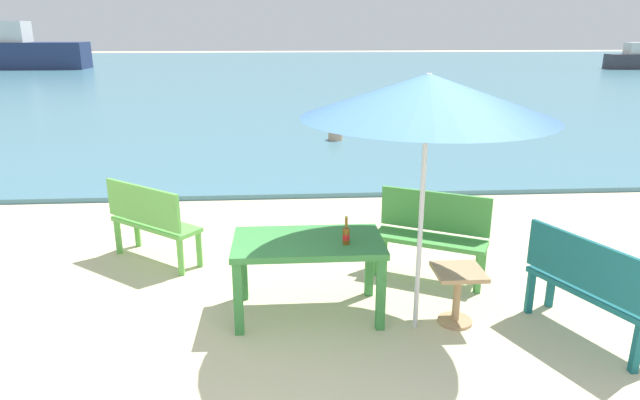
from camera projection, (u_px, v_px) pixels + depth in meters
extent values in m
plane|color=beige|center=(377.00, 392.00, 4.24)|extent=(120.00, 120.00, 0.00)
cube|color=teal|center=(293.00, 72.00, 32.79)|extent=(120.00, 50.00, 0.08)
cube|color=#3D8C42|center=(308.00, 243.00, 5.20)|extent=(1.40, 0.80, 0.06)
cube|color=#3D8C42|center=(238.00, 299.00, 4.94)|extent=(0.08, 0.08, 0.70)
cube|color=#3D8C42|center=(381.00, 294.00, 5.03)|extent=(0.08, 0.08, 0.70)
cube|color=#3D8C42|center=(243.00, 267.00, 5.59)|extent=(0.08, 0.08, 0.70)
cube|color=#3D8C42|center=(369.00, 263.00, 5.67)|extent=(0.08, 0.08, 0.70)
cylinder|color=brown|center=(346.00, 236.00, 5.06)|extent=(0.06, 0.06, 0.16)
cone|color=brown|center=(346.00, 228.00, 5.04)|extent=(0.06, 0.06, 0.03)
cylinder|color=brown|center=(346.00, 222.00, 5.02)|extent=(0.03, 0.03, 0.09)
cylinder|color=red|center=(346.00, 237.00, 5.07)|extent=(0.07, 0.07, 0.05)
cylinder|color=gold|center=(346.00, 217.00, 5.01)|extent=(0.03, 0.03, 0.01)
cylinder|color=silver|center=(422.00, 209.00, 4.82)|extent=(0.04, 0.04, 2.30)
cone|color=#33598C|center=(428.00, 96.00, 4.53)|extent=(2.10, 2.10, 0.36)
cube|color=tan|center=(459.00, 272.00, 5.08)|extent=(0.44, 0.44, 0.04)
cylinder|color=tan|center=(457.00, 298.00, 5.16)|extent=(0.07, 0.07, 0.50)
cylinder|color=tan|center=(455.00, 321.00, 5.23)|extent=(0.32, 0.32, 0.03)
cube|color=#196066|center=(593.00, 290.00, 4.88)|extent=(0.80, 1.25, 0.05)
cube|color=#196066|center=(585.00, 264.00, 4.73)|extent=(0.50, 1.12, 0.44)
cube|color=#196066|center=(551.00, 287.00, 5.48)|extent=(0.06, 0.06, 0.42)
cube|color=#196066|center=(637.00, 349.00, 4.42)|extent=(0.06, 0.06, 0.42)
cube|color=#196066|center=(530.00, 292.00, 5.36)|extent=(0.06, 0.06, 0.42)
cube|color=#4C9E47|center=(430.00, 240.00, 6.02)|extent=(1.23, 0.87, 0.05)
cube|color=#4C9E47|center=(435.00, 211.00, 6.08)|extent=(1.08, 0.59, 0.44)
cube|color=#4C9E47|center=(377.00, 257.00, 6.18)|extent=(0.06, 0.06, 0.42)
cube|color=#4C9E47|center=(478.00, 274.00, 5.76)|extent=(0.06, 0.06, 0.42)
cube|color=#4C9E47|center=(384.00, 248.00, 6.43)|extent=(0.06, 0.06, 0.42)
cube|color=#4C9E47|center=(482.00, 264.00, 6.00)|extent=(0.06, 0.06, 0.42)
cube|color=#60B24C|center=(156.00, 224.00, 6.51)|extent=(1.17, 1.03, 0.05)
cube|color=#60B24C|center=(142.00, 205.00, 6.30)|extent=(0.97, 0.77, 0.44)
cube|color=#60B24C|center=(199.00, 249.00, 6.39)|extent=(0.06, 0.06, 0.42)
cube|color=#60B24C|center=(137.00, 230.00, 6.99)|extent=(0.06, 0.06, 0.42)
cube|color=#60B24C|center=(181.00, 257.00, 6.17)|extent=(0.06, 0.06, 0.42)
cube|color=#60B24C|center=(118.00, 237.00, 6.77)|extent=(0.06, 0.06, 0.42)
cylinder|color=tan|center=(335.00, 136.00, 13.16)|extent=(0.34, 0.34, 0.20)
sphere|color=tan|center=(335.00, 127.00, 13.09)|extent=(0.21, 0.21, 0.21)
cube|color=silver|center=(638.00, 48.00, 34.50)|extent=(1.39, 0.90, 0.70)
cube|color=navy|center=(22.00, 56.00, 34.61)|extent=(7.86, 2.14, 1.61)
cube|color=silver|center=(6.00, 32.00, 34.14)|extent=(2.50, 1.61, 1.25)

